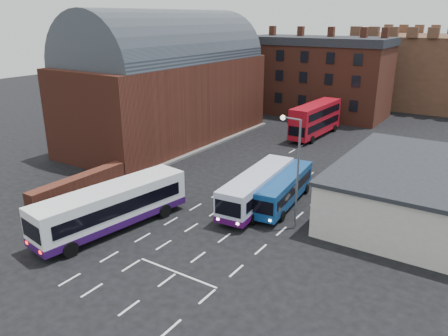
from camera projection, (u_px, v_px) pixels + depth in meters
The scene contains 13 objects.
ground at pixel (150, 233), 32.26m from camera, with size 180.00×180.00×0.00m, color black.
railway_station at pixel (168, 80), 54.36m from camera, with size 12.00×28.00×16.00m.
forecourt_wall at pixel (79, 186), 38.82m from camera, with size 1.20×10.00×1.80m, color #602B1E.
cream_building at pixel (408, 189), 34.87m from camera, with size 10.40×16.40×4.25m.
brick_terrace at pixel (315, 80), 69.91m from camera, with size 22.00×10.00×11.00m, color brown.
castle_keep at pixel (420, 70), 79.35m from camera, with size 22.00×22.00×12.00m, color brown.
bus_white_outbound at pixel (112, 205), 32.34m from camera, with size 4.61×12.44×3.32m.
bus_white_inbound at pixel (258, 187), 36.44m from camera, with size 3.37×10.84×2.91m.
bus_blue at pixel (283, 188), 36.70m from camera, with size 3.19×9.73×2.61m.
bus_red_double at pixel (315, 119), 57.57m from camera, with size 3.09×11.05×4.39m.
street_lamp at pixel (295, 163), 31.53m from camera, with size 1.73×0.45×8.51m.
pedestrian_red at pixel (55, 223), 32.15m from camera, with size 0.57×0.37×1.55m, color #A20012.
pedestrian_beige at pixel (87, 220), 32.59m from camera, with size 0.75×0.58×1.54m, color #B0A88A.
Camera 1 is at (20.39, -21.17, 15.17)m, focal length 35.00 mm.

